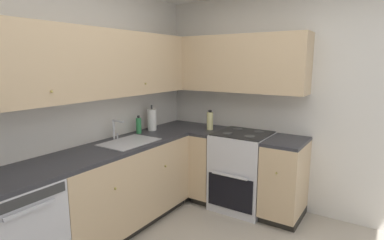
{
  "coord_description": "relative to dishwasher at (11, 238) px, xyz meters",
  "views": [
    {
      "loc": [
        -1.71,
        -0.87,
        1.74
      ],
      "look_at": [
        0.96,
        0.89,
        1.14
      ],
      "focal_mm": 28.88,
      "sensor_mm": 36.0,
      "label": 1
    }
  ],
  "objects": [
    {
      "name": "lower_cabinets_back",
      "position": [
        1.13,
        0.0,
        0.0
      ],
      "size": [
        1.64,
        0.62,
        0.88
      ],
      "color": "tan",
      "rests_on": "ground_plane"
    },
    {
      "name": "dishwasher",
      "position": [
        0.0,
        0.0,
        0.0
      ],
      "size": [
        0.6,
        0.63,
        0.88
      ],
      "color": "silver",
      "rests_on": "ground_plane"
    },
    {
      "name": "oil_bottle",
      "position": [
        2.25,
        -0.42,
        0.59
      ],
      "size": [
        0.08,
        0.08,
        0.24
      ],
      "color": "beige",
      "rests_on": "countertop_right"
    },
    {
      "name": "oven_range",
      "position": [
        2.27,
        -0.87,
        0.02
      ],
      "size": [
        0.68,
        0.62,
        1.06
      ],
      "color": "silver",
      "rests_on": "ground_plane"
    },
    {
      "name": "countertop_right",
      "position": [
        2.25,
        -1.02,
        0.46
      ],
      "size": [
        0.6,
        1.29,
        0.03
      ],
      "color": "#2D2D33",
      "rests_on": "lower_cabinets_right"
    },
    {
      "name": "wall_right",
      "position": [
        2.57,
        -1.44,
        0.82
      ],
      "size": [
        0.05,
        3.57,
        2.51
      ],
      "primitive_type": "cube",
      "color": "silver",
      "rests_on": "ground_plane"
    },
    {
      "name": "faucet",
      "position": [
        1.25,
        0.18,
        0.61
      ],
      "size": [
        0.07,
        0.16,
        0.22
      ],
      "color": "silver",
      "rests_on": "countertop_back"
    },
    {
      "name": "upper_cabinets_right",
      "position": [
        2.39,
        -0.62,
        1.29
      ],
      "size": [
        0.32,
        1.84,
        0.66
      ],
      "color": "tan"
    },
    {
      "name": "sink",
      "position": [
        1.24,
        -0.03,
        0.43
      ],
      "size": [
        0.58,
        0.4,
        0.1
      ],
      "color": "#B7B7BC",
      "rests_on": "countertop_back"
    },
    {
      "name": "lower_cabinets_right",
      "position": [
        2.25,
        -1.02,
        0.0
      ],
      "size": [
        0.62,
        1.29,
        0.88
      ],
      "color": "tan",
      "rests_on": "ground_plane"
    },
    {
      "name": "wall_back",
      "position": [
        0.69,
        0.33,
        0.82
      ],
      "size": [
        3.83,
        0.05,
        2.51
      ],
      "primitive_type": "cube",
      "color": "silver",
      "rests_on": "ground_plane"
    },
    {
      "name": "paper_towel_roll",
      "position": [
        1.83,
        0.16,
        0.61
      ],
      "size": [
        0.11,
        0.11,
        0.32
      ],
      "color": "white",
      "rests_on": "countertop_back"
    },
    {
      "name": "countertop_back",
      "position": [
        1.12,
        0.0,
        0.46
      ],
      "size": [
        2.85,
        0.6,
        0.03
      ],
      "primitive_type": "cube",
      "color": "#2D2D33",
      "rests_on": "lower_cabinets_back"
    },
    {
      "name": "soap_bottle",
      "position": [
        1.61,
        0.18,
        0.57
      ],
      "size": [
        0.06,
        0.06,
        0.21
      ],
      "color": "#338C4C",
      "rests_on": "countertop_back"
    },
    {
      "name": "upper_cabinets_back",
      "position": [
        0.96,
        0.14,
        1.29
      ],
      "size": [
        2.53,
        0.34,
        0.66
      ],
      "color": "tan"
    }
  ]
}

